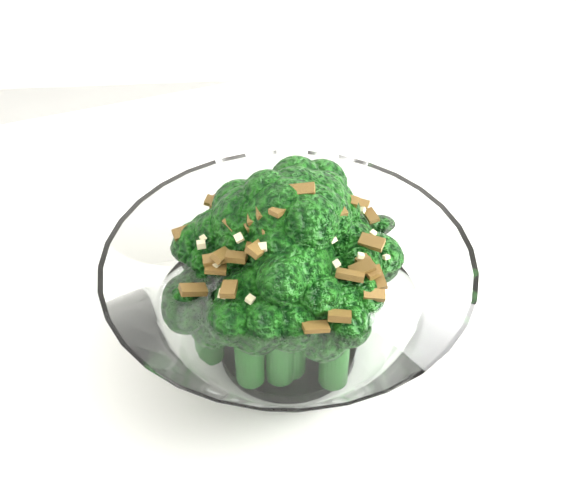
{
  "coord_description": "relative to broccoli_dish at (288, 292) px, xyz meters",
  "views": [
    {
      "loc": [
        0.09,
        -0.23,
        1.14
      ],
      "look_at": [
        0.11,
        0.1,
        0.84
      ],
      "focal_mm": 50.0,
      "sensor_mm": 36.0,
      "label": 1
    }
  ],
  "objects": [
    {
      "name": "broccoli_dish",
      "position": [
        0.0,
        0.0,
        0.0
      ],
      "size": [
        0.21,
        0.21,
        0.13
      ],
      "color": "white",
      "rests_on": "table"
    }
  ]
}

